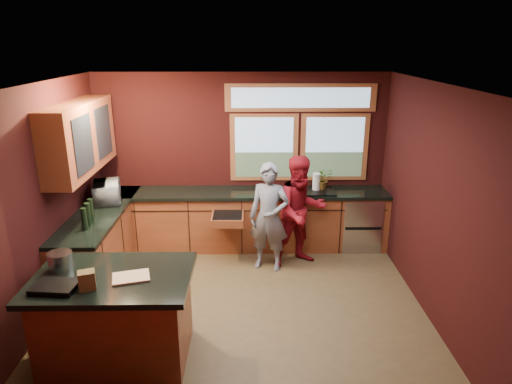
{
  "coord_description": "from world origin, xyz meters",
  "views": [
    {
      "loc": [
        0.13,
        -4.98,
        3.14
      ],
      "look_at": [
        0.2,
        0.4,
        1.35
      ],
      "focal_mm": 32.0,
      "sensor_mm": 36.0,
      "label": 1
    }
  ],
  "objects_px": {
    "stock_pot": "(61,261)",
    "person_grey": "(269,217)",
    "cutting_board": "(131,277)",
    "person_red": "(301,211)",
    "island": "(117,317)"
  },
  "relations": [
    {
      "from": "person_grey",
      "to": "cutting_board",
      "type": "height_order",
      "value": "person_grey"
    },
    {
      "from": "person_grey",
      "to": "stock_pot",
      "type": "bearing_deg",
      "value": -124.64
    },
    {
      "from": "stock_pot",
      "to": "cutting_board",
      "type": "bearing_deg",
      "value": -14.93
    },
    {
      "from": "person_red",
      "to": "cutting_board",
      "type": "distance_m",
      "value": 2.87
    },
    {
      "from": "person_red",
      "to": "stock_pot",
      "type": "xyz_separation_m",
      "value": [
        -2.64,
        -1.95,
        0.22
      ]
    },
    {
      "from": "person_grey",
      "to": "cutting_board",
      "type": "xyz_separation_m",
      "value": [
        -1.43,
        -2.01,
        0.18
      ]
    },
    {
      "from": "cutting_board",
      "to": "person_grey",
      "type": "bearing_deg",
      "value": 54.57
    },
    {
      "from": "island",
      "to": "person_red",
      "type": "xyz_separation_m",
      "value": [
        2.09,
        2.1,
        0.33
      ]
    },
    {
      "from": "island",
      "to": "cutting_board",
      "type": "bearing_deg",
      "value": -14.04
    },
    {
      "from": "stock_pot",
      "to": "person_grey",
      "type": "bearing_deg",
      "value": 39.68
    },
    {
      "from": "person_grey",
      "to": "cutting_board",
      "type": "distance_m",
      "value": 2.47
    },
    {
      "from": "person_red",
      "to": "stock_pot",
      "type": "height_order",
      "value": "person_red"
    },
    {
      "from": "person_red",
      "to": "cutting_board",
      "type": "xyz_separation_m",
      "value": [
        -1.89,
        -2.15,
        0.14
      ]
    },
    {
      "from": "cutting_board",
      "to": "stock_pot",
      "type": "xyz_separation_m",
      "value": [
        -0.75,
        0.2,
        0.08
      ]
    },
    {
      "from": "person_grey",
      "to": "person_red",
      "type": "relative_size",
      "value": 0.96
    }
  ]
}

